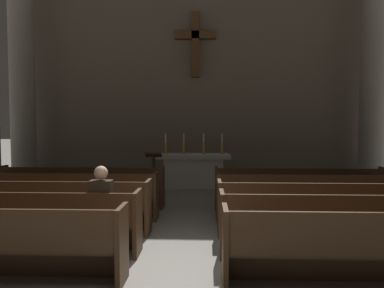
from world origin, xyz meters
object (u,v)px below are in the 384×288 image
altar (194,170)px  lectern (154,174)px  column_left_fourth (22,71)px  candlestick_outer_right (222,148)px  pew_left_row_2 (13,222)px  pew_left_row_3 (43,206)px  candlestick_outer_left (166,147)px  pew_left_row_4 (64,195)px  pew_left_row_5 (81,187)px  pew_right_row_3 (329,209)px  lone_worshipper (103,208)px  candlestick_inner_right (204,147)px  pew_right_row_2 (352,225)px  pew_right_row_4 (312,197)px  pew_right_row_5 (300,188)px  column_right_fourth (374,69)px  candlestick_inner_left (184,147)px

altar → lectern: (-1.05, -1.20, 0.01)m
column_left_fourth → candlestick_outer_right: bearing=-7.1°
pew_left_row_2 → pew_left_row_3: size_ratio=1.00×
candlestick_outer_left → lectern: bearing=-99.3°
lectern → pew_left_row_4: bearing=-118.2°
pew_left_row_5 → candlestick_outer_right: 4.45m
pew_right_row_3 → column_left_fourth: column_left_fourth is taller
altar → lone_worshipper: 5.96m
pew_left_row_3 → candlestick_inner_right: candlestick_inner_right is taller
pew_right_row_3 → candlestick_outer_left: candlestick_outer_left is taller
candlestick_outer_left → candlestick_outer_right: bearing=0.0°
lectern → lone_worshipper: (-0.09, -4.65, 0.14)m
pew_left_row_4 → altar: (2.48, 3.87, 0.06)m
pew_left_row_2 → pew_left_row_4: same height
pew_left_row_3 → pew_left_row_4: size_ratio=1.00×
pew_right_row_2 → candlestick_outer_left: bearing=119.5°
pew_left_row_5 → pew_right_row_4: 5.06m
candlestick_outer_left → candlestick_inner_right: bearing=0.0°
lone_worshipper → pew_right_row_5: bearing=39.6°
pew_right_row_4 → pew_right_row_5: 1.01m
pew_right_row_5 → column_right_fourth: size_ratio=0.51×
candlestick_inner_left → candlestick_inner_right: (0.60, 0.00, 0.00)m
pew_left_row_5 → lectern: size_ratio=3.28×
pew_left_row_2 → pew_right_row_5: size_ratio=1.00×
pew_left_row_2 → pew_right_row_4: (4.96, 2.02, 0.00)m
lone_worshipper → pew_right_row_3: bearing=15.0°
pew_left_row_3 → candlestick_outer_right: 5.95m
candlestick_inner_left → candlestick_outer_right: size_ratio=1.00×
pew_left_row_3 → altar: 5.48m
column_right_fourth → lone_worshipper: bearing=-135.4°
pew_right_row_4 → lectern: (-3.53, 2.67, 0.07)m
pew_left_row_3 → candlestick_inner_left: size_ratio=6.11×
pew_left_row_4 → pew_right_row_5: 5.06m
pew_right_row_5 → lone_worshipper: (-3.61, -2.99, 0.22)m
lone_worshipper → column_right_fourth: bearing=44.6°
pew_left_row_5 → pew_left_row_4: bearing=-90.0°
pew_right_row_4 → pew_right_row_5: size_ratio=1.00×
pew_left_row_2 → candlestick_outer_right: 6.81m
pew_right_row_3 → candlestick_inner_right: size_ratio=6.11×
candlestick_outer_right → lectern: size_ratio=0.54×
pew_right_row_5 → lectern: size_ratio=3.28×
pew_left_row_4 → column_left_fourth: bearing=123.9°
pew_left_row_3 → lectern: (1.43, 3.68, 0.07)m
pew_left_row_4 → pew_right_row_2: size_ratio=1.00×
column_left_fourth → lectern: column_left_fourth is taller
pew_right_row_5 → column_left_fourth: (-8.11, 3.67, 3.17)m
column_left_fourth → column_right_fourth: bearing=0.0°
column_left_fourth → candlestick_inner_left: column_left_fourth is taller
candlestick_inner_right → column_left_fourth: bearing=172.2°
pew_left_row_5 → pew_right_row_2: (4.96, -3.03, 0.00)m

